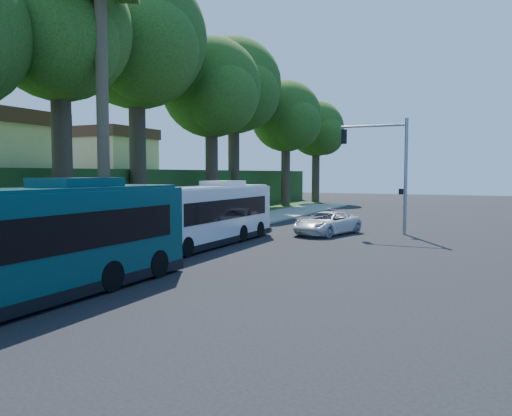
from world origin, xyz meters
The scene contains 17 objects.
ground centered at (0.00, 0.00, 0.00)m, with size 140.00×140.00×0.00m, color black.
sidewalk centered at (-7.30, 0.00, 0.06)m, with size 4.50×70.00×0.12m, color gray.
red_curb centered at (-5.00, -4.00, 0.07)m, with size 0.25×30.00×0.13m, color maroon.
grass_verge centered at (-13.00, 5.00, 0.03)m, with size 8.00×70.00×0.06m, color #234719.
bus_shelter centered at (-7.26, -2.86, 1.81)m, with size 3.20×1.51×2.55m.
stop_sign_pole centered at (-5.40, -5.00, 2.08)m, with size 0.35×0.06×3.17m.
traffic_signal_pole centered at (3.78, 10.00, 4.42)m, with size 4.10×0.30×7.00m.
hillside_backdrop centered at (-26.30, 15.10, 2.44)m, with size 24.00×60.00×8.80m.
tree_0 centered at (-12.40, -0.02, 11.20)m, with size 8.40×8.00×15.70m.
tree_1 centered at (-13.37, 7.98, 12.73)m, with size 10.50×10.00×18.26m.
tree_2 centered at (-11.89, 15.98, 10.48)m, with size 8.82×8.40×15.12m.
tree_3 centered at (-13.88, 23.98, 11.98)m, with size 10.08×9.60×17.28m.
tree_4 centered at (-11.40, 31.98, 9.73)m, with size 8.40×8.00×14.14m.
tree_5 centered at (-10.41, 39.99, 8.96)m, with size 7.35×7.00×12.86m.
white_bus centered at (-3.80, 1.13, 1.61)m, with size 2.45×11.08×3.30m.
teal_bus centered at (-2.60, -10.95, 1.74)m, with size 2.78×12.00×3.56m.
pickup centered at (0.52, 8.08, 0.69)m, with size 2.29×4.97×1.38m, color silver.
Camera 1 is at (9.13, -21.02, 3.71)m, focal length 35.00 mm.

